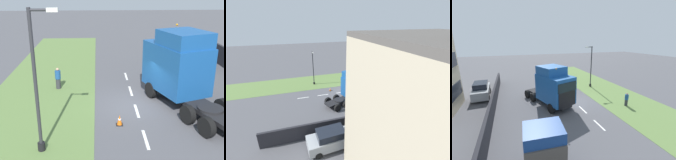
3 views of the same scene
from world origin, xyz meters
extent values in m
plane|color=#515156|center=(0.00, 0.00, 0.00)|extent=(120.00, 120.00, 0.00)
cube|color=#607F42|center=(-6.00, 0.00, 0.01)|extent=(7.00, 44.00, 0.01)
cube|color=white|center=(0.00, -7.10, 0.00)|extent=(0.16, 1.80, 0.00)
cube|color=white|center=(0.00, -3.90, 0.00)|extent=(0.16, 1.80, 0.00)
cube|color=white|center=(0.00, -0.70, 0.00)|extent=(0.16, 1.80, 0.00)
cube|color=white|center=(0.00, 2.50, 0.00)|extent=(0.16, 1.80, 0.00)
cube|color=white|center=(0.00, 5.70, 0.00)|extent=(0.16, 1.80, 0.00)
cube|color=#232328|center=(9.00, 0.00, 0.87)|extent=(0.25, 24.00, 1.74)
cube|color=#1E232D|center=(12.61, -1.06, 2.11)|extent=(0.08, 6.23, 1.48)
cube|color=black|center=(3.17, -0.76, 0.67)|extent=(3.81, 7.49, 0.24)
cube|color=#195199|center=(2.61, 0.82, 2.22)|extent=(3.76, 4.71, 2.88)
cube|color=black|center=(1.92, 2.78, 1.59)|extent=(2.06, 0.78, 1.61)
cube|color=black|center=(1.92, 2.78, 2.86)|extent=(2.18, 0.82, 0.92)
cube|color=#195199|center=(2.82, 0.24, 4.11)|extent=(3.17, 3.32, 0.90)
sphere|color=orange|center=(2.86, 2.22, 4.63)|extent=(0.14, 0.14, 0.14)
cylinder|color=black|center=(3.73, -2.34, 0.85)|extent=(1.78, 1.78, 0.12)
cylinder|color=black|center=(1.20, 1.31, 0.52)|extent=(0.65, 1.09, 1.04)
cylinder|color=black|center=(3.40, 2.09, 0.52)|extent=(0.65, 1.09, 1.04)
cylinder|color=black|center=(2.50, -2.38, 0.52)|extent=(0.65, 1.09, 1.04)
cylinder|color=black|center=(4.71, -1.59, 0.52)|extent=(0.65, 1.09, 1.04)
cylinder|color=black|center=(3.00, -3.78, 0.52)|extent=(0.65, 1.09, 1.04)
cylinder|color=black|center=(5.21, -3.00, 0.52)|extent=(0.65, 1.09, 1.04)
cube|color=navy|center=(5.56, 8.56, 1.66)|extent=(2.32, 2.06, 2.16)
cube|color=black|center=(5.49, 7.60, 2.10)|extent=(1.92, 0.18, 0.78)
cylinder|color=black|center=(4.55, 8.64, 0.40)|extent=(0.30, 0.82, 0.80)
cube|color=#9EA3A8|center=(10.81, -5.31, 0.78)|extent=(2.17, 4.81, 1.02)
cube|color=black|center=(10.82, -5.43, 1.63)|extent=(1.76, 2.68, 0.68)
cylinder|color=black|center=(9.83, -3.84, 0.32)|extent=(0.24, 0.65, 0.64)
cylinder|color=black|center=(11.61, -3.73, 0.32)|extent=(0.24, 0.65, 0.64)
cylinder|color=black|center=(10.01, -6.89, 0.32)|extent=(0.24, 0.65, 0.64)
cylinder|color=black|center=(11.79, -6.78, 0.32)|extent=(0.24, 0.65, 0.64)
cylinder|color=black|center=(-4.88, -4.56, 0.20)|extent=(0.34, 0.34, 0.40)
cylinder|color=#2D2D33|center=(-4.88, -4.56, 3.17)|extent=(0.15, 0.15, 6.34)
cylinder|color=#2D2D33|center=(-4.43, -4.56, 6.24)|extent=(0.90, 0.11, 0.11)
cube|color=silver|center=(-3.98, -4.56, 6.24)|extent=(0.44, 0.20, 0.16)
cylinder|color=#333338|center=(-5.10, 3.24, 0.37)|extent=(0.34, 0.34, 0.75)
cylinder|color=#1E4C8C|center=(-5.10, 3.24, 1.04)|extent=(0.39, 0.39, 0.59)
sphere|color=tan|center=(-5.10, 3.24, 1.44)|extent=(0.20, 0.20, 0.20)
cube|color=black|center=(-1.16, -2.35, 0.01)|extent=(0.36, 0.36, 0.03)
cone|color=orange|center=(-1.16, -2.35, 0.31)|extent=(0.28, 0.28, 0.55)
cylinder|color=white|center=(-1.16, -2.35, 0.33)|extent=(0.17, 0.17, 0.07)
camera|label=1|loc=(-2.26, -15.69, 7.28)|focal=45.00mm
camera|label=2|loc=(21.60, -8.10, 11.49)|focal=24.00mm
camera|label=3|loc=(6.93, 15.69, 7.35)|focal=24.00mm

